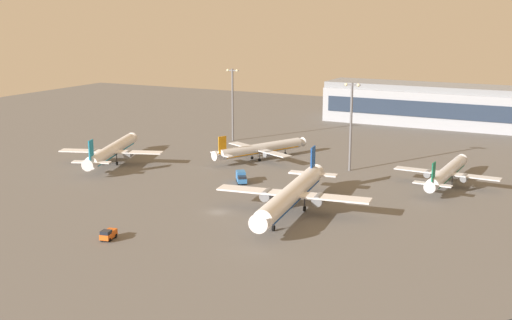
# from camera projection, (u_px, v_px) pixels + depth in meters

# --- Properties ---
(ground_plane) EXTENTS (416.00, 416.00, 0.00)m
(ground_plane) POSITION_uv_depth(u_px,v_px,m) (218.00, 212.00, 153.83)
(ground_plane) COLOR #605E5B
(terminal_building) EXTENTS (129.64, 22.40, 16.40)m
(terminal_building) POSITION_uv_depth(u_px,v_px,m) (489.00, 108.00, 259.33)
(terminal_building) COLOR #9EA3AD
(terminal_building) RESTS_ON ground
(airplane_far_stand) EXTENTS (36.26, 46.45, 11.92)m
(airplane_far_stand) POSITION_uv_depth(u_px,v_px,m) (292.00, 194.00, 152.29)
(airplane_far_stand) COLOR white
(airplane_far_stand) RESTS_ON ground
(airplane_taxiway_distant) EXTENTS (31.05, 39.43, 10.46)m
(airplane_taxiway_distant) POSITION_uv_depth(u_px,v_px,m) (112.00, 151.00, 201.53)
(airplane_taxiway_distant) COLOR white
(airplane_taxiway_distant) RESTS_ON ground
(airplane_mid_apron) EXTENTS (27.79, 35.73, 9.17)m
(airplane_mid_apron) POSITION_uv_depth(u_px,v_px,m) (447.00, 173.00, 176.50)
(airplane_mid_apron) COLOR silver
(airplane_mid_apron) RESTS_ON ground
(airplane_near_gate) EXTENTS (26.25, 33.21, 9.06)m
(airplane_near_gate) POSITION_uv_depth(u_px,v_px,m) (260.00, 149.00, 206.89)
(airplane_near_gate) COLOR silver
(airplane_near_gate) RESTS_ON ground
(catering_truck) EXTENTS (5.19, 5.97, 3.05)m
(catering_truck) POSITION_uv_depth(u_px,v_px,m) (241.00, 177.00, 179.57)
(catering_truck) COLOR #3372BF
(catering_truck) RESTS_ON ground
(maintenance_van) EXTENTS (2.70, 4.43, 2.25)m
(maintenance_van) POSITION_uv_depth(u_px,v_px,m) (108.00, 234.00, 135.14)
(maintenance_van) COLOR #D85919
(maintenance_van) RESTS_ON ground
(apron_light_east) EXTENTS (4.80, 0.90, 25.55)m
(apron_light_east) POSITION_uv_depth(u_px,v_px,m) (233.00, 100.00, 234.74)
(apron_light_east) COLOR slate
(apron_light_east) RESTS_ON ground
(apron_light_central) EXTENTS (4.80, 0.90, 25.53)m
(apron_light_central) POSITION_uv_depth(u_px,v_px,m) (351.00, 121.00, 190.39)
(apron_light_central) COLOR slate
(apron_light_central) RESTS_ON ground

